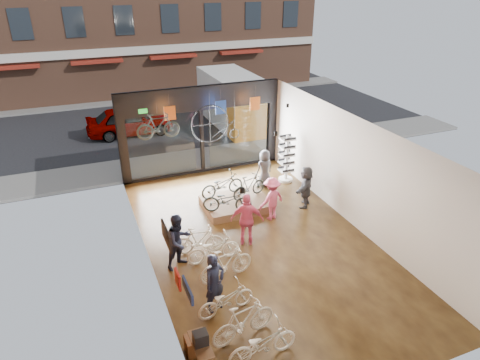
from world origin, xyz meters
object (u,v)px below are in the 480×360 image
floor_bike_2 (226,300)px  display_bike_right (222,185)px  floor_bike_0 (263,343)px  floor_bike_3 (226,264)px  hung_bike (158,126)px  display_bike_mid (249,186)px  customer_4 (265,168)px  street_car (130,121)px  customer_0 (215,283)px  display_platform (236,204)px  floor_bike_5 (199,240)px  floor_bike_1 (243,321)px  floor_bike_4 (213,249)px  sunglasses_rack (287,159)px  customer_1 (179,241)px  customer_2 (247,220)px  box_truck (237,103)px  customer_5 (306,187)px  customer_3 (272,199)px  display_bike_left (227,200)px  penny_farthing (218,124)px

floor_bike_2 → display_bike_right: size_ratio=0.91×
floor_bike_0 → floor_bike_3: floor_bike_3 is taller
hung_bike → display_bike_mid: bearing=-120.2°
floor_bike_2 → customer_4: customer_4 is taller
display_bike_mid → customer_4: size_ratio=0.96×
street_car → floor_bike_2: street_car is taller
floor_bike_0 → customer_0: customer_0 is taller
display_platform → display_bike_mid: display_bike_mid is taller
street_car → floor_bike_5: bearing=-178.8°
floor_bike_1 → floor_bike_4: bearing=-16.4°
floor_bike_0 → display_bike_mid: bearing=-23.6°
floor_bike_4 → sunglasses_rack: bearing=-48.0°
customer_1 → customer_2: customer_2 is taller
box_truck → floor_bike_3: size_ratio=4.30×
floor_bike_3 → customer_4: size_ratio=1.08×
customer_1 → street_car: bearing=61.1°
floor_bike_3 → floor_bike_4: 0.94m
floor_bike_4 → customer_4: customer_4 is taller
floor_bike_1 → box_truck: bearing=-31.5°
floor_bike_4 → floor_bike_5: floor_bike_5 is taller
street_car → display_platform: 9.93m
floor_bike_3 → street_car: bearing=-7.1°
street_car → floor_bike_2: 14.65m
display_platform → customer_5: size_ratio=1.49×
customer_1 → customer_3: size_ratio=1.09×
display_platform → customer_4: 2.26m
hung_bike → customer_4: bearing=-96.4°
customer_2 → floor_bike_3: bearing=73.4°
customer_3 → floor_bike_4: bearing=14.7°
floor_bike_2 → customer_3: size_ratio=0.98×
customer_5 → hung_bike: bearing=-78.0°
floor_bike_4 → floor_bike_5: 0.61m
street_car → display_bike_right: street_car is taller
street_car → customer_5: (4.82, -10.46, 0.03)m
floor_bike_0 → customer_2: 4.63m
display_bike_left → hung_bike: 3.72m
customer_2 → sunglasses_rack: bearing=-107.2°
display_bike_right → penny_farthing: 2.59m
display_platform → sunglasses_rack: sunglasses_rack is taller
customer_1 → customer_2: 2.33m
customer_2 → customer_3: customer_2 is taller
customer_5 → customer_3: bearing=-35.7°
floor_bike_0 → customer_1: size_ratio=0.97×
customer_2 → customer_5: customer_2 is taller
display_bike_right → hung_bike: size_ratio=1.09×
floor_bike_4 → customer_3: bearing=-59.6°
customer_1 → customer_5: bearing=-7.6°
floor_bike_1 → customer_2: (1.63, 3.65, 0.38)m
floor_bike_1 → display_bike_left: 5.58m
floor_bike_5 → customer_0: 2.58m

